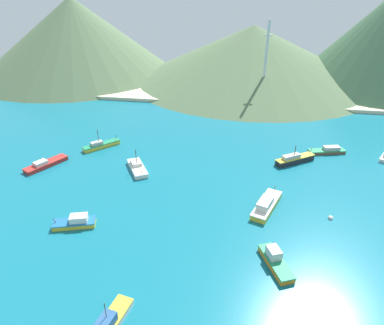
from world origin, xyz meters
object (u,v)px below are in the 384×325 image
Objects in this scene: fishing_boat_10 at (328,150)px; fishing_boat_6 at (108,325)px; fishing_boat_2 at (101,145)px; fishing_boat_7 at (75,222)px; buoy_0 at (331,218)px; radio_tower at (265,62)px; fishing_boat_3 at (275,260)px; fishing_boat_11 at (45,164)px; fishing_boat_1 at (266,205)px; fishing_boat_5 at (294,159)px; fishing_boat_4 at (137,167)px.

fishing_boat_6 is at bearing -122.57° from fishing_boat_10.
fishing_boat_2 is 56.96m from fishing_boat_6.
fishing_boat_6 reaches higher than fishing_boat_7.
radio_tower reaches higher than buoy_0.
fishing_boat_3 is 9.17× the size of buoy_0.
radio_tower is (-16.70, 41.53, 14.10)m from fishing_boat_10.
fishing_boat_10 is 46.93m from radio_tower.
fishing_boat_3 is 0.79× the size of fishing_boat_11.
fishing_boat_10 is (15.70, 43.64, -0.17)m from fishing_boat_3.
fishing_boat_11 is at bearing 170.15° from fishing_boat_1.
fishing_boat_5 is 53.42m from fishing_boat_7.
fishing_boat_3 is 0.91× the size of fishing_boat_4.
fishing_boat_11 reaches higher than buoy_0.
fishing_boat_1 is at bearing -109.28° from fishing_boat_5.
fishing_boat_5 is 1.25× the size of fishing_boat_7.
fishing_boat_2 is 1.01× the size of fishing_boat_6.
radio_tower reaches higher than fishing_boat_6.
fishing_boat_3 is 0.86× the size of fishing_boat_10.
fishing_boat_10 is 0.34× the size of radio_tower.
buoy_0 is at bearing 11.98° from fishing_boat_7.
fishing_boat_7 is (8.88, -32.81, 0.06)m from fishing_boat_2.
fishing_boat_4 reaches higher than fishing_boat_10.
fishing_boat_1 is at bearing -9.85° from fishing_boat_11.
buoy_0 is (33.09, 29.33, -0.71)m from fishing_boat_6.
fishing_boat_4 is 67.70m from radio_tower.
fishing_boat_7 is (-4.77, -22.31, 0.10)m from fishing_boat_4.
fishing_boat_4 is 0.87× the size of fishing_boat_11.
fishing_boat_4 is 22.82m from fishing_boat_7.
fishing_boat_5 is 1.13× the size of fishing_boat_6.
fishing_boat_11 is 66.07m from buoy_0.
fishing_boat_11 is at bearing -175.29° from fishing_boat_4.
fishing_boat_1 is 1.25× the size of fishing_boat_2.
fishing_boat_2 is at bearing -173.54° from fishing_boat_10.
fishing_boat_11 is at bearing -131.17° from radio_tower.
fishing_boat_7 is 89.54m from radio_tower.
fishing_boat_3 is (1.07, -15.18, -0.12)m from fishing_boat_1.
fishing_boat_6 is 0.83× the size of fishing_boat_11.
fishing_boat_6 is at bearing -124.39° from fishing_boat_1.
fishing_boat_2 is at bearing 113.76° from fishing_boat_6.
fishing_boat_4 is (13.65, -10.50, -0.04)m from fishing_boat_2.
fishing_boat_7 is at bearing -74.85° from fishing_boat_2.
fishing_boat_3 is 26.81m from fishing_boat_6.
fishing_boat_2 is at bearing 140.70° from fishing_boat_3.
radio_tower is (35.05, 81.20, 13.98)m from fishing_boat_7.
fishing_boat_10 is at bearing 20.28° from fishing_boat_4.
buoy_0 is 73.68m from radio_tower.
fishing_boat_7 reaches higher than fishing_boat_11.
fishing_boat_7 is (-36.04, 3.96, -0.05)m from fishing_boat_3.
fishing_boat_1 is 1.20× the size of fishing_boat_4.
fishing_boat_6 is 51.13m from fishing_boat_11.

